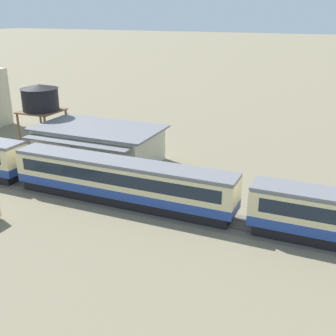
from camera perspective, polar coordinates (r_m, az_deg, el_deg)
name	(u,v)px	position (r m, az deg, el deg)	size (l,w,h in m)	color
ground_plane	(335,246)	(33.67, 21.73, -9.74)	(600.00, 600.00, 0.00)	#7A7056
passenger_train	(124,180)	(37.11, -6.00, -1.64)	(109.03, 2.92, 3.96)	#234293
railway_track	(119,202)	(38.25, -6.64, -4.54)	(154.31, 3.60, 0.04)	#665B51
station_building	(99,144)	(48.18, -9.32, 3.24)	(14.08, 9.26, 3.98)	beige
water_tower	(40,99)	(54.55, -16.92, 8.99)	(4.63, 4.63, 7.75)	brown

